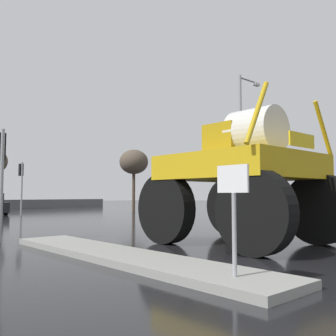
% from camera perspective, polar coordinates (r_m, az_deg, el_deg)
% --- Properties ---
extents(ground_plane, '(120.00, 120.00, 0.00)m').
position_cam_1_polar(ground_plane, '(20.96, -14.74, -7.79)').
color(ground_plane, black).
extents(median_island, '(1.41, 8.34, 0.15)m').
position_cam_1_polar(median_island, '(8.58, -6.87, -13.03)').
color(median_island, gray).
rests_on(median_island, ground).
extents(lane_arrow_sign, '(0.07, 0.60, 1.74)m').
position_cam_1_polar(lane_arrow_sign, '(6.07, 9.79, -4.66)').
color(lane_arrow_sign, '#99999E').
rests_on(lane_arrow_sign, median_island).
extents(oversize_sprayer, '(4.22, 5.16, 4.12)m').
position_cam_1_polar(oversize_sprayer, '(11.19, 11.09, -1.24)').
color(oversize_sprayer, black).
rests_on(oversize_sprayer, ground).
extents(traffic_signal_near_left, '(0.24, 0.54, 3.39)m').
position_cam_1_polar(traffic_signal_near_left, '(12.50, -23.92, 1.12)').
color(traffic_signal_near_left, gray).
rests_on(traffic_signal_near_left, ground).
extents(traffic_signal_near_right, '(0.24, 0.54, 3.28)m').
position_cam_1_polar(traffic_signal_near_right, '(18.27, 7.76, -0.96)').
color(traffic_signal_near_right, gray).
rests_on(traffic_signal_near_right, ground).
extents(traffic_signal_far_left, '(0.24, 0.55, 3.67)m').
position_cam_1_polar(traffic_signal_far_left, '(28.08, -21.23, -1.20)').
color(traffic_signal_far_left, gray).
rests_on(traffic_signal_far_left, ground).
extents(streetlight_near_right, '(2.00, 0.24, 8.59)m').
position_cam_1_polar(streetlight_near_right, '(23.02, 11.09, 4.38)').
color(streetlight_near_right, gray).
rests_on(streetlight_near_right, ground).
extents(bare_tree_right, '(2.54, 2.54, 5.40)m').
position_cam_1_polar(bare_tree_right, '(33.60, -5.16, 0.85)').
color(bare_tree_right, '#473828').
rests_on(bare_tree_right, ground).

